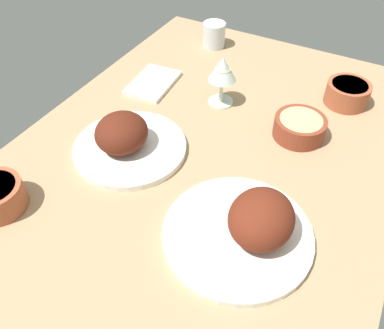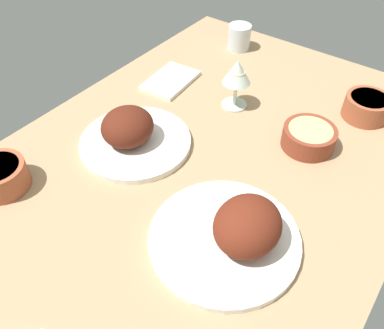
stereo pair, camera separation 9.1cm
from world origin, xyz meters
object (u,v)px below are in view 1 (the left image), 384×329
bowl_soup (347,93)px  wine_glass (222,71)px  plate_near_viewer (250,226)px  water_tumbler (214,35)px  folded_napkin (153,83)px  bowl_potatoes (300,127)px  plate_center_main (126,140)px

bowl_soup → wine_glass: wine_glass is taller
plate_near_viewer → bowl_soup: plate_near_viewer is taller
plate_near_viewer → water_tumbler: (66.99, 40.99, 0.23)cm
water_tumbler → plate_near_viewer: bearing=-148.5°
bowl_soup → folded_napkin: bearing=109.1°
bowl_soup → water_tumbler: size_ratio=1.47×
bowl_potatoes → bowl_soup: size_ratio=1.10×
bowl_potatoes → folded_napkin: size_ratio=0.76×
plate_center_main → bowl_soup: size_ratio=2.34×
folded_napkin → water_tumbler: bearing=-10.0°
plate_near_viewer → water_tumbler: size_ratio=3.74×
wine_glass → water_tumbler: wine_glass is taller
bowl_soup → folded_napkin: 55.35cm
plate_near_viewer → bowl_soup: (55.18, -5.97, -0.46)cm
bowl_soup → wine_glass: (-16.56, 30.66, 6.62)cm
bowl_potatoes → water_tumbler: 51.03cm
plate_near_viewer → bowl_soup: 55.51cm
bowl_potatoes → water_tumbler: size_ratio=1.62×
plate_near_viewer → wine_glass: bearing=32.6°
wine_glass → water_tumbler: 33.25cm
folded_napkin → plate_center_main: bearing=-159.9°
bowl_soup → folded_napkin: size_ratio=0.69×
plate_near_viewer → bowl_potatoes: (35.11, 1.17, -0.91)cm
water_tumbler → folded_napkin: size_ratio=0.47×
water_tumbler → folded_napkin: bearing=170.0°
plate_near_viewer → folded_napkin: size_ratio=1.77×
wine_glass → water_tumbler: (28.37, 16.30, -5.93)cm
plate_center_main → bowl_soup: bearing=-42.7°
wine_glass → folded_napkin: (-1.54, 21.58, -9.33)cm
plate_near_viewer → bowl_potatoes: plate_near_viewer is taller
plate_near_viewer → wine_glass: wine_glass is taller
water_tumbler → plate_center_main: bearing=-175.2°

